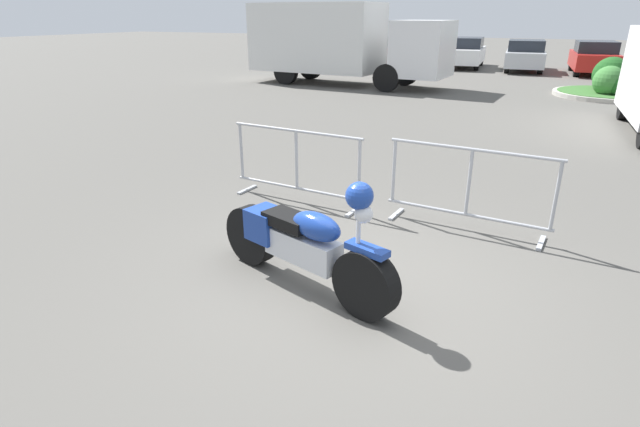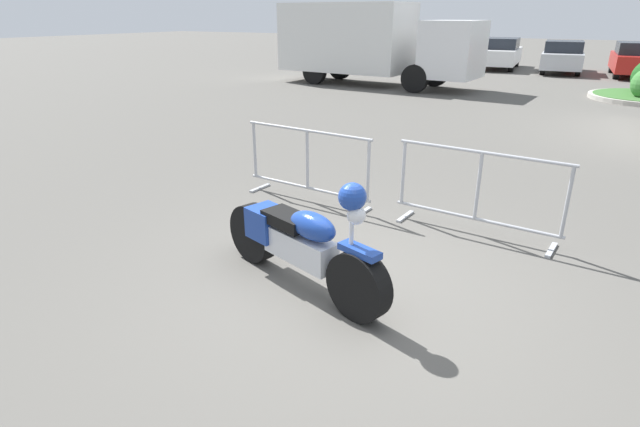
% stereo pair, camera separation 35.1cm
% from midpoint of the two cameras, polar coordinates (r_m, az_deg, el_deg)
% --- Properties ---
extents(ground_plane, '(120.00, 120.00, 0.00)m').
position_cam_midpoint_polar(ground_plane, '(5.12, 5.70, -8.49)').
color(ground_plane, '#54514C').
extents(motorcycle, '(2.19, 0.85, 1.27)m').
position_cam_midpoint_polar(motorcycle, '(4.92, -0.25, -3.34)').
color(motorcycle, black).
rests_on(motorcycle, ground).
extents(crowd_barrier_near, '(2.10, 0.60, 1.07)m').
position_cam_midpoint_polar(crowd_barrier_near, '(7.24, -0.06, 5.59)').
color(crowd_barrier_near, '#9EA0A5').
rests_on(crowd_barrier_near, ground).
extents(crowd_barrier_far, '(2.10, 0.60, 1.07)m').
position_cam_midpoint_polar(crowd_barrier_far, '(6.46, 19.06, 2.33)').
color(crowd_barrier_far, '#9EA0A5').
rests_on(crowd_barrier_far, ground).
extents(box_truck, '(7.83, 2.75, 2.98)m').
position_cam_midpoint_polar(box_truck, '(20.18, 5.88, 19.06)').
color(box_truck, silver).
rests_on(box_truck, ground).
extents(parked_car_blue, '(2.10, 4.49, 1.48)m').
position_cam_midpoint_polar(parked_car_blue, '(29.20, 8.17, 18.05)').
color(parked_car_blue, '#284799').
rests_on(parked_car_blue, ground).
extents(parked_car_maroon, '(2.12, 4.52, 1.49)m').
position_cam_midpoint_polar(parked_car_maroon, '(28.18, 13.94, 17.54)').
color(parked_car_maroon, maroon).
rests_on(parked_car_maroon, ground).
extents(parked_car_white, '(2.10, 4.48, 1.48)m').
position_cam_midpoint_polar(parked_car_white, '(27.85, 20.20, 16.82)').
color(parked_car_white, white).
rests_on(parked_car_white, ground).
extents(parked_car_silver, '(2.04, 4.35, 1.44)m').
position_cam_midpoint_polar(parked_car_silver, '(26.98, 26.33, 15.77)').
color(parked_car_silver, '#B7BABF').
rests_on(parked_car_silver, ground).
extents(parked_car_red, '(2.06, 4.41, 1.46)m').
position_cam_midpoint_polar(parked_car_red, '(26.75, 32.72, 14.61)').
color(parked_car_red, '#B21E19').
rests_on(parked_car_red, ground).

